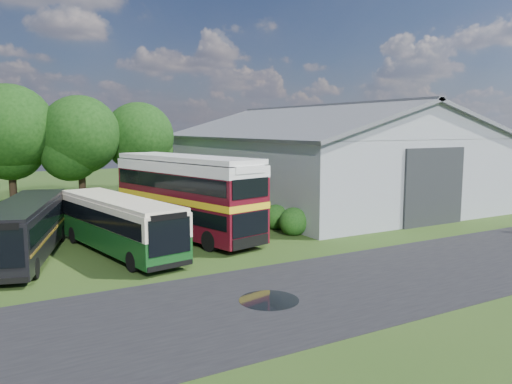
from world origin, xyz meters
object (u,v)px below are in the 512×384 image
storage_shed (321,153)px  bus_green_single (119,224)px  bus_maroon_double (187,197)px  bus_dark_single (26,229)px

storage_shed → bus_green_single: bearing=-154.5°
bus_maroon_double → storage_shed: bearing=12.5°
storage_shed → bus_green_single: 21.66m
storage_shed → bus_dark_single: 25.11m
storage_shed → bus_dark_single: bearing=-160.7°
storage_shed → bus_green_single: storage_shed is taller
storage_shed → bus_maroon_double: storage_shed is taller
storage_shed → bus_dark_single: size_ratio=2.41×
storage_shed → bus_maroon_double: size_ratio=2.21×
storage_shed → bus_dark_single: (-23.57, -8.24, -2.69)m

